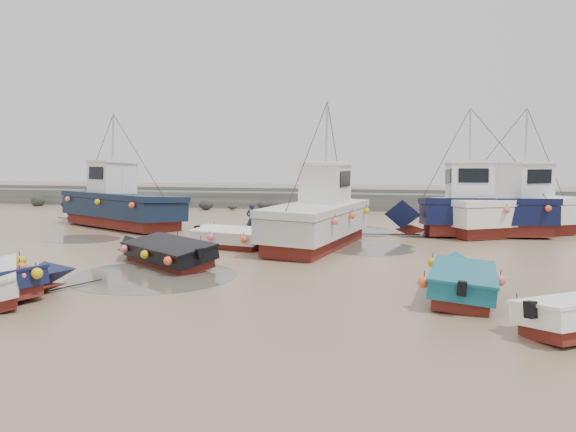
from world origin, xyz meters
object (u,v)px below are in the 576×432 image
object	(u,v)px
cabin_boat_0	(115,203)
cabin_boat_2	(474,209)
person	(252,235)
dinghy_2	(462,277)
dinghy_4	(165,249)
cabin_boat_1	(321,216)
dinghy_5	(237,236)
cabin_boat_3	(518,208)

from	to	relation	value
cabin_boat_0	cabin_boat_2	bearing A→B (deg)	-61.29
cabin_boat_0	person	world-z (taller)	cabin_boat_0
dinghy_2	cabin_boat_0	size ratio (longest dim) A/B	0.56
dinghy_4	cabin_boat_1	xyz separation A→B (m)	(4.87, 5.39, 0.78)
dinghy_2	person	bearing A→B (deg)	137.09
dinghy_4	person	bearing A→B (deg)	28.74
dinghy_5	cabin_boat_3	xyz separation A→B (m)	(12.39, 7.12, 0.78)
cabin_boat_0	cabin_boat_1	xyz separation A→B (m)	(12.27, -4.29, 0.02)
dinghy_4	cabin_boat_0	distance (m)	12.21
dinghy_5	cabin_boat_1	size ratio (longest dim) A/B	0.49
dinghy_4	person	xyz separation A→B (m)	(1.03, 7.86, -0.54)
cabin_boat_0	person	bearing A→B (deg)	-73.70
dinghy_5	cabin_boat_1	distance (m)	3.78
dinghy_2	cabin_boat_2	size ratio (longest dim) A/B	0.63
cabin_boat_0	cabin_boat_1	size ratio (longest dim) A/B	0.99
cabin_boat_2	cabin_boat_3	world-z (taller)	same
dinghy_5	cabin_boat_0	world-z (taller)	cabin_boat_0
cabin_boat_3	dinghy_4	bearing A→B (deg)	-82.36
dinghy_5	person	world-z (taller)	dinghy_5
dinghy_2	cabin_boat_3	xyz separation A→B (m)	(3.83, 13.57, 0.79)
dinghy_2	person	xyz separation A→B (m)	(-9.06, 10.52, -0.55)
dinghy_5	dinghy_2	bearing A→B (deg)	65.40
dinghy_4	cabin_boat_2	bearing A→B (deg)	-14.03
dinghy_2	dinghy_5	xyz separation A→B (m)	(-8.56, 6.44, 0.01)
dinghy_2	dinghy_5	size ratio (longest dim) A/B	1.13
cabin_boat_0	cabin_boat_3	world-z (taller)	same
dinghy_4	dinghy_5	distance (m)	4.08
cabin_boat_1	cabin_boat_3	world-z (taller)	same
dinghy_2	dinghy_4	xyz separation A→B (m)	(-10.09, 2.66, -0.01)
cabin_boat_2	person	distance (m)	10.94
cabin_boat_0	cabin_boat_3	xyz separation A→B (m)	(21.32, 1.22, 0.04)
cabin_boat_1	dinghy_2	bearing A→B (deg)	-46.38
dinghy_5	dinghy_4	bearing A→B (deg)	-9.63
cabin_boat_3	person	distance (m)	13.31
dinghy_4	cabin_boat_1	size ratio (longest dim) A/B	0.53
cabin_boat_2	cabin_boat_0	bearing A→B (deg)	82.79
cabin_boat_1	cabin_boat_0	bearing A→B (deg)	171.39
cabin_boat_3	person	size ratio (longest dim) A/B	5.91
cabin_boat_1	cabin_boat_2	world-z (taller)	same
cabin_boat_0	dinghy_2	bearing A→B (deg)	-96.71
dinghy_2	dinghy_4	bearing A→B (deg)	171.60
dinghy_2	cabin_boat_0	world-z (taller)	cabin_boat_0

